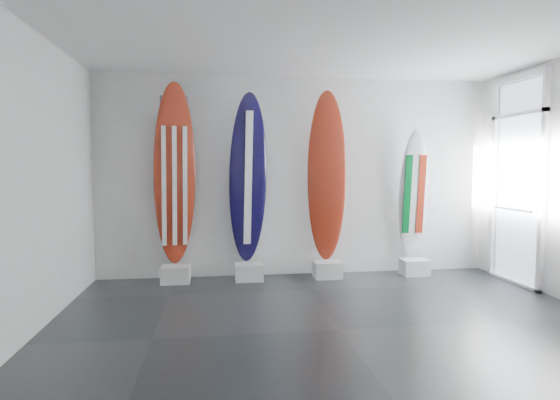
{
  "coord_description": "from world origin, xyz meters",
  "views": [
    {
      "loc": [
        -1.21,
        -4.4,
        1.63
      ],
      "look_at": [
        -0.43,
        1.4,
        1.22
      ],
      "focal_mm": 29.43,
      "sensor_mm": 36.0,
      "label": 1
    }
  ],
  "objects": [
    {
      "name": "floor",
      "position": [
        0.0,
        0.0,
        0.0
      ],
      "size": [
        6.0,
        6.0,
        0.0
      ],
      "primitive_type": "plane",
      "color": "black",
      "rests_on": "ground"
    },
    {
      "name": "ceiling",
      "position": [
        0.0,
        0.0,
        3.0
      ],
      "size": [
        6.0,
        6.0,
        0.0
      ],
      "primitive_type": "plane",
      "rotation": [
        3.14,
        0.0,
        0.0
      ],
      "color": "white",
      "rests_on": "wall_back"
    },
    {
      "name": "wall_back",
      "position": [
        0.0,
        2.5,
        1.5
      ],
      "size": [
        6.0,
        0.0,
        6.0
      ],
      "primitive_type": "plane",
      "rotation": [
        1.57,
        0.0,
        0.0
      ],
      "color": "silver",
      "rests_on": "ground"
    },
    {
      "name": "wall_front",
      "position": [
        0.0,
        -2.5,
        1.5
      ],
      "size": [
        6.0,
        0.0,
        6.0
      ],
      "primitive_type": "plane",
      "rotation": [
        -1.57,
        0.0,
        0.0
      ],
      "color": "silver",
      "rests_on": "ground"
    },
    {
      "name": "wall_left",
      "position": [
        -3.0,
        0.0,
        1.5
      ],
      "size": [
        0.0,
        5.0,
        5.0
      ],
      "primitive_type": "plane",
      "rotation": [
        1.57,
        0.0,
        1.57
      ],
      "color": "silver",
      "rests_on": "ground"
    },
    {
      "name": "display_block_usa",
      "position": [
        -1.82,
        2.18,
        0.12
      ],
      "size": [
        0.4,
        0.3,
        0.24
      ],
      "primitive_type": "cube",
      "color": "silver",
      "rests_on": "floor"
    },
    {
      "name": "surfboard_usa",
      "position": [
        -1.82,
        2.28,
        1.54
      ],
      "size": [
        0.63,
        0.4,
        2.6
      ],
      "primitive_type": "ellipsoid",
      "rotation": [
        0.07,
        0.0,
        0.22
      ],
      "color": "maroon",
      "rests_on": "display_block_usa"
    },
    {
      "name": "display_block_navy",
      "position": [
        -0.78,
        2.18,
        0.12
      ],
      "size": [
        0.4,
        0.3,
        0.24
      ],
      "primitive_type": "cube",
      "color": "silver",
      "rests_on": "floor"
    },
    {
      "name": "surfboard_navy",
      "position": [
        -0.78,
        2.28,
        1.47
      ],
      "size": [
        0.61,
        0.41,
        2.47
      ],
      "primitive_type": "ellipsoid",
      "rotation": [
        0.1,
        0.0,
        0.18
      ],
      "color": "black",
      "rests_on": "display_block_navy"
    },
    {
      "name": "display_block_swiss",
      "position": [
        0.39,
        2.18,
        0.12
      ],
      "size": [
        0.4,
        0.3,
        0.24
      ],
      "primitive_type": "cube",
      "color": "silver",
      "rests_on": "floor"
    },
    {
      "name": "surfboard_swiss",
      "position": [
        0.39,
        2.28,
        1.5
      ],
      "size": [
        0.61,
        0.35,
        2.53
      ],
      "primitive_type": "ellipsoid",
      "rotation": [
        0.05,
        0.0,
        -0.24
      ],
      "color": "maroon",
      "rests_on": "display_block_swiss"
    },
    {
      "name": "display_block_italy",
      "position": [
        1.76,
        2.18,
        0.12
      ],
      "size": [
        0.4,
        0.3,
        0.24
      ],
      "primitive_type": "cube",
      "color": "silver",
      "rests_on": "floor"
    },
    {
      "name": "surfboard_italy",
      "position": [
        1.76,
        2.28,
        1.22
      ],
      "size": [
        0.46,
        0.32,
        1.98
      ],
      "primitive_type": "ellipsoid",
      "rotation": [
        0.11,
        0.0,
        -0.05
      ],
      "color": "silver",
      "rests_on": "display_block_italy"
    },
    {
      "name": "wall_outlet",
      "position": [
        -2.45,
        2.48,
        0.35
      ],
      "size": [
        0.09,
        0.02,
        0.13
      ],
      "primitive_type": "cube",
      "color": "silver",
      "rests_on": "wall_back"
    },
    {
      "name": "glass_door",
      "position": [
        2.97,
        1.55,
        1.43
      ],
      "size": [
        0.12,
        1.16,
        2.85
      ],
      "primitive_type": null,
      "color": "white",
      "rests_on": "floor"
    }
  ]
}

